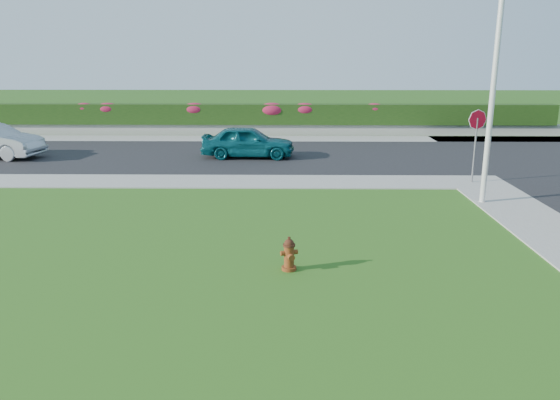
{
  "coord_description": "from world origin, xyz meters",
  "views": [
    {
      "loc": [
        0.36,
        -9.64,
        4.35
      ],
      "look_at": [
        0.19,
        3.22,
        0.9
      ],
      "focal_mm": 35.0,
      "sensor_mm": 36.0,
      "label": 1
    }
  ],
  "objects_px": {
    "fire_hydrant": "(289,254)",
    "sedan_teal": "(248,142)",
    "utility_pole": "(493,91)",
    "stop_sign": "(477,129)"
  },
  "relations": [
    {
      "from": "sedan_teal",
      "to": "utility_pole",
      "type": "relative_size",
      "value": 0.59
    },
    {
      "from": "fire_hydrant",
      "to": "utility_pole",
      "type": "xyz_separation_m",
      "value": [
        5.84,
        5.36,
        2.99
      ]
    },
    {
      "from": "stop_sign",
      "to": "fire_hydrant",
      "type": "bearing_deg",
      "value": -122.18
    },
    {
      "from": "sedan_teal",
      "to": "fire_hydrant",
      "type": "bearing_deg",
      "value": -170.85
    },
    {
      "from": "fire_hydrant",
      "to": "utility_pole",
      "type": "bearing_deg",
      "value": 24.64
    },
    {
      "from": "fire_hydrant",
      "to": "sedan_teal",
      "type": "relative_size",
      "value": 0.18
    },
    {
      "from": "stop_sign",
      "to": "sedan_teal",
      "type": "bearing_deg",
      "value": 156.9
    },
    {
      "from": "sedan_teal",
      "to": "stop_sign",
      "type": "relative_size",
      "value": 1.55
    },
    {
      "from": "fire_hydrant",
      "to": "stop_sign",
      "type": "bearing_deg",
      "value": 33.45
    },
    {
      "from": "utility_pole",
      "to": "sedan_teal",
      "type": "bearing_deg",
      "value": 136.32
    }
  ]
}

